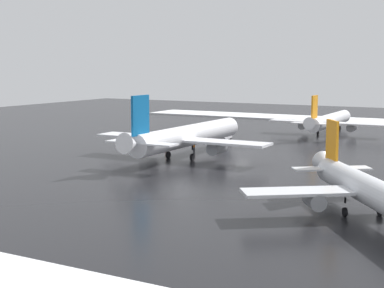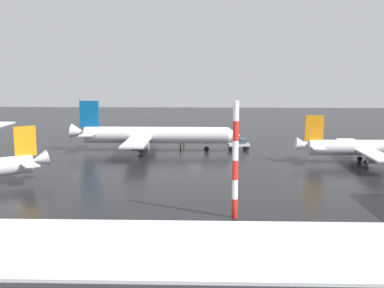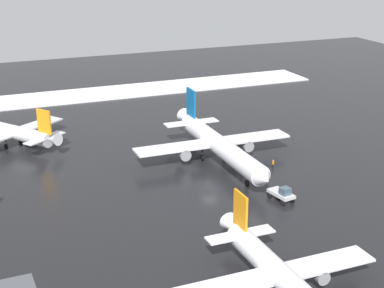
% 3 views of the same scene
% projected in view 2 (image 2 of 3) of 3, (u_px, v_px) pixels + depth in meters
% --- Properties ---
extents(ground_plane, '(240.00, 240.00, 0.00)m').
position_uv_depth(ground_plane, '(195.00, 157.00, 97.18)').
color(ground_plane, black).
extents(snow_bank_far, '(152.00, 16.00, 0.32)m').
position_uv_depth(snow_bank_far, '(183.00, 247.00, 47.80)').
color(snow_bank_far, white).
rests_on(snow_bank_far, ground_plane).
extents(airplane_parked_portside, '(36.40, 30.08, 10.84)m').
position_uv_depth(airplane_parked_portside, '(152.00, 135.00, 102.64)').
color(airplane_parked_portside, white).
rests_on(airplane_parked_portside, ground_plane).
extents(airplane_parked_starboard, '(30.32, 25.07, 9.03)m').
position_uv_depth(airplane_parked_starboard, '(373.00, 148.00, 90.11)').
color(airplane_parked_starboard, white).
rests_on(airplane_parked_starboard, ground_plane).
extents(pushback_tug, '(4.88, 2.90, 2.50)m').
position_uv_depth(pushback_tug, '(240.00, 144.00, 104.78)').
color(pushback_tug, silver).
rests_on(pushback_tug, ground_plane).
extents(ground_crew_near_tug, '(0.36, 0.36, 1.71)m').
position_uv_depth(ground_crew_near_tug, '(181.00, 146.00, 104.74)').
color(ground_crew_near_tug, black).
rests_on(ground_crew_near_tug, ground_plane).
extents(ground_crew_by_nose_gear, '(0.36, 0.36, 1.71)m').
position_uv_depth(ground_crew_by_nose_gear, '(184.00, 141.00, 110.64)').
color(ground_crew_by_nose_gear, black).
rests_on(ground_crew_by_nose_gear, ground_plane).
extents(antenna_mast, '(0.70, 0.70, 14.05)m').
position_uv_depth(antenna_mast, '(235.00, 160.00, 56.67)').
color(antenna_mast, red).
rests_on(antenna_mast, ground_plane).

